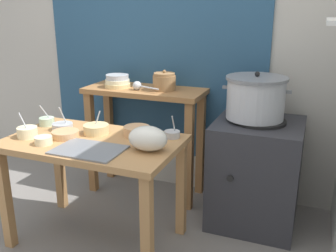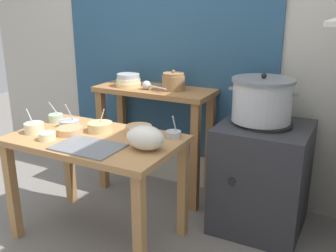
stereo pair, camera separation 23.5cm
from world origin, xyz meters
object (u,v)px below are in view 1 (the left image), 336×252
object	(u,v)px
serving_tray	(89,150)
prep_bowl_3	(172,134)
clay_pot	(164,82)
prep_bowl_7	(43,140)
stove_block	(256,172)
plastic_bag	(148,138)
prep_bowl_0	(137,131)
prep_table	(94,156)
prep_bowl_6	(63,126)
bowl_stack_enamel	(117,81)
back_shelf_table	(145,115)
prep_bowl_1	(65,134)
prep_bowl_4	(27,132)
steamer_pot	(256,98)
prep_bowl_2	(47,121)
prep_bowl_5	(96,129)
ladle	(138,86)

from	to	relation	value
serving_tray	prep_bowl_3	bearing A→B (deg)	47.11
clay_pot	prep_bowl_7	distance (m)	1.05
stove_block	plastic_bag	xyz separation A→B (m)	(-0.54, -0.67, 0.41)
prep_bowl_3	prep_bowl_0	bearing A→B (deg)	-167.07
prep_table	prep_bowl_7	bearing A→B (deg)	-142.75
stove_block	prep_bowl_6	distance (m)	1.40
bowl_stack_enamel	stove_block	bearing A→B (deg)	-4.64
prep_table	prep_bowl_6	world-z (taller)	prep_bowl_6
back_shelf_table	prep_bowl_1	world-z (taller)	back_shelf_table
plastic_bag	prep_bowl_4	world-z (taller)	prep_bowl_4
stove_block	prep_table	bearing A→B (deg)	-145.86
prep_bowl_7	prep_bowl_4	bearing A→B (deg)	159.94
prep_bowl_6	prep_bowl_7	bearing A→B (deg)	-76.75
prep_bowl_1	prep_bowl_7	xyz separation A→B (m)	(-0.05, -0.15, 0.00)
prep_bowl_4	prep_bowl_6	bearing A→B (deg)	62.61
prep_table	stove_block	world-z (taller)	stove_block
prep_bowl_4	back_shelf_table	bearing A→B (deg)	64.44
prep_bowl_1	prep_bowl_7	distance (m)	0.16
steamer_pot	prep_bowl_2	xyz separation A→B (m)	(-1.36, -0.51, -0.18)
prep_bowl_5	ladle	bearing A→B (deg)	86.80
steamer_pot	prep_bowl_1	xyz separation A→B (m)	(-1.09, -0.68, -0.18)
prep_bowl_4	prep_bowl_7	size ratio (longest dim) A/B	1.57
prep_table	prep_bowl_7	size ratio (longest dim) A/B	10.26
clay_pot	steamer_pot	bearing A→B (deg)	-8.68
plastic_bag	back_shelf_table	bearing A→B (deg)	116.00
back_shelf_table	plastic_bag	distance (m)	0.90
serving_tray	bowl_stack_enamel	bearing A→B (deg)	108.11
stove_block	prep_bowl_0	size ratio (longest dim) A/B	4.54
bowl_stack_enamel	steamer_pot	bearing A→B (deg)	-3.78
plastic_bag	prep_bowl_3	bearing A→B (deg)	79.26
plastic_bag	prep_bowl_1	distance (m)	0.59
prep_bowl_1	prep_bowl_4	xyz separation A→B (m)	(-0.22, -0.09, 0.01)
plastic_bag	prep_bowl_3	distance (m)	0.27
ladle	prep_bowl_6	size ratio (longest dim) A/B	1.44
stove_block	prep_bowl_7	size ratio (longest dim) A/B	7.28
prep_table	prep_bowl_0	world-z (taller)	prep_bowl_0
plastic_bag	prep_bowl_7	world-z (taller)	plastic_bag
prep_bowl_4	bowl_stack_enamel	bearing A→B (deg)	76.74
plastic_bag	prep_bowl_7	bearing A→B (deg)	-167.40
prep_bowl_2	prep_bowl_6	distance (m)	0.17
ladle	prep_bowl_3	bearing A→B (deg)	-45.00
prep_bowl_0	prep_bowl_5	world-z (taller)	prep_bowl_5
prep_bowl_1	prep_bowl_6	distance (m)	0.17
clay_pot	prep_bowl_4	bearing A→B (deg)	-123.84
clay_pot	prep_bowl_1	xyz separation A→B (m)	(-0.37, -0.79, -0.22)
prep_bowl_0	plastic_bag	bearing A→B (deg)	-50.21
plastic_bag	prep_bowl_2	world-z (taller)	prep_bowl_2
ladle	prep_bowl_4	size ratio (longest dim) A/B	1.45
serving_tray	prep_bowl_2	bearing A→B (deg)	150.02
prep_bowl_2	prep_table	bearing A→B (deg)	-17.36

